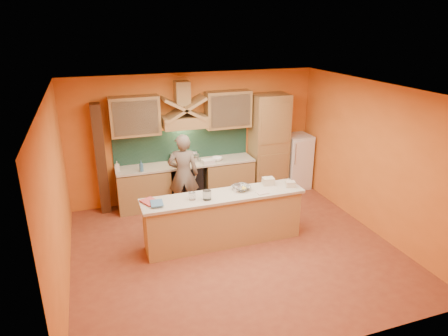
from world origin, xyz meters
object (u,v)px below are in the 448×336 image
object	(u,v)px
stove	(187,183)
person	(183,174)
fridge	(296,161)
kitchen_scale	(237,188)
mixing_bowl	(241,188)

from	to	relation	value
stove	person	xyz separation A→B (m)	(-0.18, -0.49, 0.40)
stove	fridge	world-z (taller)	fridge
stove	fridge	size ratio (longest dim) A/B	0.69
person	kitchen_scale	distance (m)	1.50
fridge	person	distance (m)	2.93
fridge	mixing_bowl	world-z (taller)	fridge
fridge	person	size ratio (longest dim) A/B	0.76
person	kitchen_scale	world-z (taller)	person
mixing_bowl	kitchen_scale	bearing A→B (deg)	-172.19
person	mixing_bowl	size ratio (longest dim) A/B	5.41
stove	person	world-z (taller)	person
fridge	mixing_bowl	xyz separation A→B (m)	(-2.13, -1.81, 0.33)
fridge	kitchen_scale	world-z (taller)	fridge
fridge	mixing_bowl	bearing A→B (deg)	-139.70
mixing_bowl	person	bearing A→B (deg)	119.77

